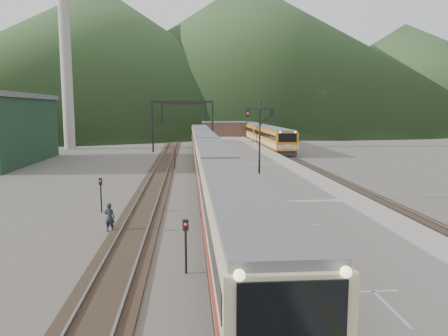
{
  "coord_description": "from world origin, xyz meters",
  "views": [
    {
      "loc": [
        -1.99,
        -13.53,
        6.74
      ],
      "look_at": [
        0.85,
        21.19,
        2.0
      ],
      "focal_mm": 35.0,
      "sensor_mm": 36.0,
      "label": 1
    }
  ],
  "objects": [
    {
      "name": "hill_b",
      "position": [
        30.0,
        230.0,
        37.5
      ],
      "size": [
        220.0,
        220.0,
        75.0
      ],
      "primitive_type": "cone",
      "color": "#294424",
      "rests_on": "ground"
    },
    {
      "name": "track_far",
      "position": [
        -5.0,
        40.0,
        0.07
      ],
      "size": [
        2.6,
        200.0,
        0.23
      ],
      "color": "black",
      "rests_on": "ground"
    },
    {
      "name": "gantry_near",
      "position": [
        -2.85,
        55.0,
        5.59
      ],
      "size": [
        9.55,
        0.25,
        8.0
      ],
      "color": "black",
      "rests_on": "ground"
    },
    {
      "name": "station_shed",
      "position": [
        5.6,
        78.0,
        2.57
      ],
      "size": [
        9.4,
        4.4,
        3.1
      ],
      "color": "#50382F",
      "rests_on": "platform"
    },
    {
      "name": "ground",
      "position": [
        0.0,
        0.0,
        0.0
      ],
      "size": [
        400.0,
        400.0,
        0.0
      ],
      "primitive_type": "plane",
      "color": "#47423D",
      "rests_on": "ground"
    },
    {
      "name": "smokestack",
      "position": [
        -22.0,
        62.0,
        15.0
      ],
      "size": [
        1.8,
        1.8,
        30.0
      ],
      "primitive_type": "cylinder",
      "color": "#9E998E",
      "rests_on": "ground"
    },
    {
      "name": "short_signal_a",
      "position": [
        -2.15,
        3.8,
        1.46
      ],
      "size": [
        0.26,
        0.22,
        2.27
      ],
      "color": "black",
      "rests_on": "ground"
    },
    {
      "name": "gantry_far",
      "position": [
        -2.85,
        80.0,
        5.59
      ],
      "size": [
        9.55,
        0.25,
        8.0
      ],
      "color": "black",
      "rests_on": "ground"
    },
    {
      "name": "signal_mast",
      "position": [
        3.14,
        17.68,
        4.88
      ],
      "size": [
        2.2,
        0.34,
        6.31
      ],
      "color": "black",
      "rests_on": "platform"
    },
    {
      "name": "short_signal_c",
      "position": [
        -7.72,
        14.96,
        1.46
      ],
      "size": [
        0.24,
        0.19,
        2.27
      ],
      "color": "black",
      "rests_on": "ground"
    },
    {
      "name": "platform",
      "position": [
        5.6,
        38.0,
        0.5
      ],
      "size": [
        8.0,
        100.0,
        1.0
      ],
      "primitive_type": "cube",
      "color": "gray",
      "rests_on": "ground"
    },
    {
      "name": "main_train",
      "position": [
        0.0,
        31.43,
        1.88
      ],
      "size": [
        2.7,
        74.0,
        3.29
      ],
      "color": "#C7B98D",
      "rests_on": "track_main"
    },
    {
      "name": "track_main",
      "position": [
        0.0,
        40.0,
        0.07
      ],
      "size": [
        2.6,
        200.0,
        0.23
      ],
      "color": "black",
      "rests_on": "ground"
    },
    {
      "name": "hill_c",
      "position": [
        110.0,
        210.0,
        25.0
      ],
      "size": [
        160.0,
        160.0,
        50.0
      ],
      "primitive_type": "cone",
      "color": "#294424",
      "rests_on": "ground"
    },
    {
      "name": "short_signal_b",
      "position": [
        -3.56,
        35.83,
        1.46
      ],
      "size": [
        0.23,
        0.17,
        2.27
      ],
      "color": "black",
      "rests_on": "ground"
    },
    {
      "name": "hill_a",
      "position": [
        -40.0,
        190.0,
        30.0
      ],
      "size": [
        180.0,
        180.0,
        60.0
      ],
      "primitive_type": "cone",
      "color": "#294424",
      "rests_on": "ground"
    },
    {
      "name": "worker",
      "position": [
        -6.37,
        10.32,
        0.81
      ],
      "size": [
        0.66,
        0.51,
        1.61
      ],
      "primitive_type": "imported",
      "rotation": [
        0.0,
        0.0,
        2.92
      ],
      "color": "#1E222E",
      "rests_on": "ground"
    },
    {
      "name": "second_train",
      "position": [
        11.5,
        65.92,
        2.11
      ],
      "size": [
        3.07,
        41.83,
        3.75
      ],
      "color": "orange",
      "rests_on": "track_second"
    },
    {
      "name": "track_second",
      "position": [
        11.5,
        40.0,
        0.07
      ],
      "size": [
        2.6,
        200.0,
        0.23
      ],
      "color": "black",
      "rests_on": "ground"
    }
  ]
}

